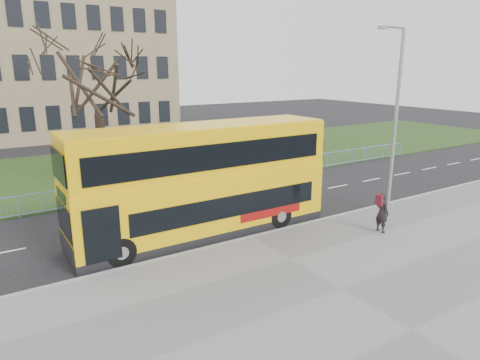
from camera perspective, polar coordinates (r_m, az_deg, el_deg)
name	(u,v)px	position (r m, az deg, el deg)	size (l,w,h in m)	color
ground	(233,228)	(19.42, -0.99, -6.38)	(120.00, 120.00, 0.00)	black
pavement	(341,290)	(14.58, 13.35, -14.12)	(80.00, 10.50, 0.12)	slate
kerb	(252,237)	(18.18, 1.57, -7.66)	(80.00, 0.20, 0.14)	gray
grass_verge	(131,167)	(32.00, -14.39, 1.73)	(80.00, 15.40, 0.08)	#1A3212
guard_railing	(173,183)	(24.85, -8.91, -0.46)	(40.00, 0.12, 1.10)	#7EA2E0
bare_tree	(98,99)	(26.34, -18.43, 10.15)	(7.20, 7.20, 10.28)	black
civic_building	(13,68)	(50.69, -28.04, 13.10)	(30.00, 15.00, 14.00)	#866F55
yellow_bus	(202,178)	(18.04, -5.03, 0.28)	(11.17, 2.72, 4.67)	yellow
pedestrian	(382,212)	(19.35, 18.40, -4.13)	(0.63, 0.42, 1.74)	black
street_lamp	(395,115)	(21.56, 19.93, 8.20)	(1.84, 0.26, 8.65)	gray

